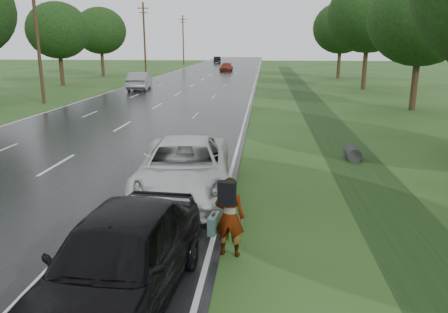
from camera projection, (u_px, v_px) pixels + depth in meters
road at (199, 82)px, 52.42m from camera, size 14.00×180.00×0.04m
edge_stripe_east at (255, 82)px, 51.81m from camera, size 0.12×180.00×0.01m
edge_stripe_west at (144, 81)px, 53.02m from camera, size 0.12×180.00×0.01m
center_line at (199, 81)px, 52.41m from camera, size 0.12×180.00×0.01m
drainage_ditch at (324, 121)px, 26.06m from camera, size 2.20×120.00×0.56m
utility_pole_mid at (37, 34)px, 32.67m from camera, size 1.60×0.26×10.00m
utility_pole_far at (144, 38)px, 61.56m from camera, size 1.60×0.26×10.00m
utility_pole_distant at (183, 39)px, 90.46m from camera, size 1.60×0.26×10.00m
tree_east_c at (422, 19)px, 29.01m from camera, size 7.00×7.00×9.29m
tree_east_d at (369, 15)px, 42.28m from camera, size 8.00×8.00×10.76m
tree_east_f at (341, 28)px, 55.99m from camera, size 7.20×7.20×9.62m
tree_west_d at (58, 30)px, 46.44m from camera, size 6.60×6.60×8.80m
tree_west_f at (100, 31)px, 59.90m from camera, size 7.00×7.00×9.29m
pedestrian at (228, 216)px, 9.52m from camera, size 0.84×0.80×1.81m
white_pickup at (184, 168)px, 13.34m from camera, size 3.40×6.28×1.67m
dark_sedan at (119, 259)px, 7.63m from camera, size 2.49×5.36×1.78m
silver_sedan at (140, 81)px, 43.20m from camera, size 2.46×5.43×1.73m
far_car_red at (226, 67)px, 70.62m from camera, size 1.96×4.60×1.32m
far_car_dark at (217, 60)px, 99.24m from camera, size 2.18×4.58×1.45m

